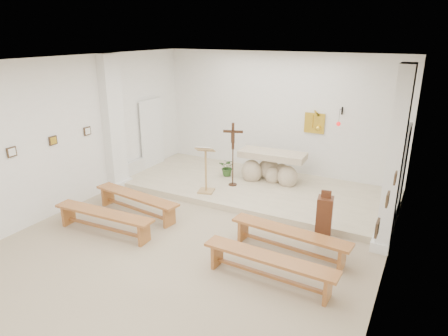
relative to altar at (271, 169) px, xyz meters
The scene contains 27 objects.
ground 4.05m from the altar, 93.08° to the right, with size 7.00×10.00×0.00m, color tan.
wall_left 5.60m from the altar, 132.72° to the right, with size 0.02×10.00×3.50m, color white.
wall_right 5.33m from the altar, 50.80° to the right, with size 0.02×10.00×3.50m, color white.
wall_back 1.60m from the altar, 102.49° to the left, with size 7.00×0.02×3.50m, color white.
ceiling 5.01m from the altar, 93.08° to the right, with size 7.00×10.00×0.02m, color silver.
sanctuary_platform 0.70m from the altar, 112.84° to the right, with size 6.98×3.00×0.15m, color beige.
pilaster_left 4.30m from the altar, 150.69° to the right, with size 0.26×0.55×3.50m, color white.
pilaster_right 3.95m from the altar, 32.56° to the right, with size 0.26×0.55×3.50m, color white.
gold_wall_relief 1.71m from the altar, 48.62° to the left, with size 0.55×0.04×0.55m, color gold.
sanctuary_lamp 2.13m from the altar, 24.34° to the left, with size 0.11×0.36×0.44m.
station_frame_left_front 6.18m from the altar, 127.45° to the right, with size 0.03×0.20×0.20m, color #3B2A1A.
station_frame_left_mid 5.44m from the altar, 134.03° to the right, with size 0.03×0.20×0.20m, color #3B2A1A.
station_frame_left_rear 4.80m from the altar, 142.65° to the right, with size 0.03×0.20×0.20m, color #3B2A1A.
station_frame_right_front 5.94m from the altar, 55.94° to the right, with size 0.03×0.20×0.20m, color #3B2A1A.
station_frame_right_mid 5.16m from the altar, 49.53° to the right, with size 0.03×0.20×0.20m, color #3B2A1A.
station_frame_right_rear 4.47m from the altar, 40.85° to the right, with size 0.03×0.20×0.20m, color #3B2A1A.
radiator_left 3.88m from the altar, 160.19° to the right, with size 0.10×0.85×0.52m, color silver.
radiator_right 3.48m from the altar, 22.23° to the right, with size 0.10×0.85×0.52m, color silver.
altar is the anchor object (origin of this frame).
lectern 1.92m from the altar, 127.17° to the right, with size 0.51×0.46×1.23m.
crucifix_stand 1.25m from the altar, 135.09° to the right, with size 0.49×0.22×1.68m.
potted_plant 1.24m from the altar, behind, with size 0.45×0.39×0.50m, color #2D5421.
donation_pedestal 3.16m from the altar, 49.20° to the right, with size 0.34×0.34×1.12m.
bench_left_front 3.73m from the altar, 123.31° to the right, with size 2.35×0.65×0.49m.
bench_right_front 3.51m from the altar, 62.61° to the right, with size 2.35×0.56×0.49m.
bench_left_second 4.62m from the altar, 116.28° to the right, with size 2.34×0.48×0.49m.
bench_right_second 4.45m from the altar, 68.72° to the right, with size 2.33×0.45×0.49m.
Camera 1 is at (3.87, -5.54, 4.00)m, focal length 32.00 mm.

